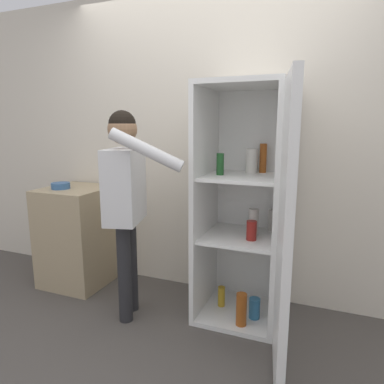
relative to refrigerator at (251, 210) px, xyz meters
name	(u,v)px	position (x,y,z in m)	size (l,w,h in m)	color
ground_plane	(163,351)	(-0.43, -0.54, -0.86)	(12.00, 12.00, 0.00)	#4C4742
wall_back	(213,146)	(-0.43, 0.44, 0.42)	(7.00, 0.06, 2.55)	beige
refrigerator	(251,210)	(0.00, 0.00, 0.00)	(0.75, 1.19, 1.74)	white
person	(126,190)	(-0.87, -0.24, 0.13)	(0.68, 0.51, 1.55)	#262628
counter	(78,235)	(-1.61, 0.10, -0.41)	(0.56, 0.58, 0.89)	tan
bowl	(61,186)	(-1.70, 0.02, 0.06)	(0.16, 0.16, 0.05)	#335B8E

